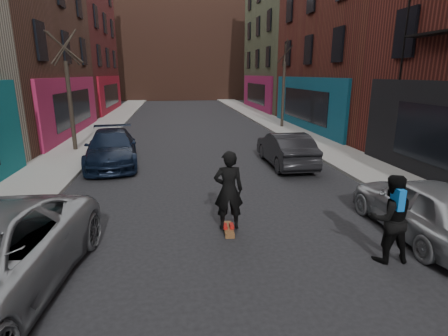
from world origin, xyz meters
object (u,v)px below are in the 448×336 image
object	(u,v)px
tree_right_far	(284,77)
pedestrian	(390,218)
parked_left_end	(112,148)
parked_right_end	(286,149)
skateboarder	(229,190)
skateboard	(228,229)
parked_right_far	(425,207)
tree_left_far	(68,81)

from	to	relation	value
tree_right_far	pedestrian	world-z (taller)	tree_right_far
parked_left_end	pedestrian	world-z (taller)	pedestrian
parked_right_end	skateboarder	world-z (taller)	skateboarder
parked_left_end	pedestrian	xyz separation A→B (m)	(6.82, -8.92, 0.21)
skateboard	skateboarder	bearing A→B (deg)	0.00
pedestrian	parked_left_end	bearing A→B (deg)	-49.00
tree_right_far	parked_right_end	bearing A→B (deg)	-106.67
parked_right_far	skateboarder	distance (m)	4.59
tree_left_far	parked_left_end	xyz separation A→B (m)	(2.22, -2.85, -2.66)
parked_left_end	skateboard	world-z (taller)	parked_left_end
tree_right_far	skateboard	distance (m)	17.55
parked_right_end	pedestrian	xyz separation A→B (m)	(-0.36, -7.75, 0.23)
tree_left_far	parked_right_far	xyz separation A→B (m)	(10.54, -10.87, -2.66)
skateboard	pedestrian	world-z (taller)	pedestrian
parked_right_end	skateboard	world-z (taller)	parked_right_end
tree_left_far	pedestrian	distance (m)	15.04
parked_left_end	pedestrian	bearing A→B (deg)	-59.22
parked_right_far	skateboarder	world-z (taller)	skateboarder
tree_left_far	parked_left_end	world-z (taller)	tree_left_far
parked_right_end	skateboarder	size ratio (longest dim) A/B	2.21
tree_right_far	skateboard	size ratio (longest dim) A/B	8.50
tree_left_far	skateboarder	world-z (taller)	tree_left_far
parked_right_far	pedestrian	distance (m)	1.76
skateboard	parked_right_end	bearing A→B (deg)	63.84
skateboarder	pedestrian	size ratio (longest dim) A/B	1.05
parked_left_end	skateboard	bearing A→B (deg)	-68.37
parked_right_end	parked_right_far	bearing A→B (deg)	99.69
skateboard	parked_left_end	bearing A→B (deg)	121.44
tree_left_far	parked_right_far	size ratio (longest dim) A/B	1.54
parked_right_far	skateboarder	size ratio (longest dim) A/B	2.20
tree_left_far	skateboarder	distance (m)	11.90
tree_left_far	skateboard	distance (m)	12.14
tree_left_far	skateboard	world-z (taller)	tree_left_far
skateboard	pedestrian	distance (m)	3.59
tree_left_far	tree_right_far	bearing A→B (deg)	25.82
skateboarder	pedestrian	bearing A→B (deg)	152.26
tree_right_far	skateboard	xyz separation A→B (m)	(-6.35, -15.98, -3.48)
tree_right_far	parked_left_end	world-z (taller)	tree_right_far
tree_right_far	parked_left_end	bearing A→B (deg)	-139.00
parked_left_end	skateboarder	bearing A→B (deg)	-68.37
parked_right_far	pedestrian	world-z (taller)	pedestrian
tree_right_far	pedestrian	bearing A→B (deg)	-100.71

